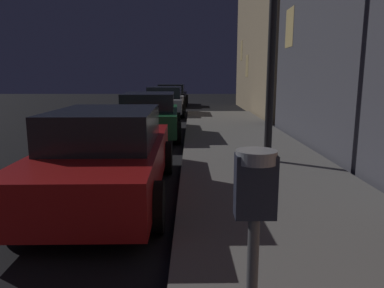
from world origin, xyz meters
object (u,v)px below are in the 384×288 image
Objects in this scene: car_red at (108,154)px; parking_meter at (255,224)px; car_green at (150,115)px; car_black at (172,95)px; car_silver at (166,101)px; street_lamp at (274,1)px.

parking_meter is at bearing -67.74° from car_red.
car_green is at bearing 99.44° from parking_meter.
car_green is 12.82m from car_black.
car_green is 6.66m from car_silver.
car_red is at bearing -90.02° from car_green.
car_black is at bearing 90.01° from car_green.
car_silver is (-1.66, 16.61, -0.54)m from parking_meter.
car_silver is at bearing 90.00° from car_red.
parking_meter is at bearing -80.56° from car_green.
car_red is 4.49m from street_lamp.
car_silver is (-0.00, 12.56, 0.01)m from car_red.
car_red is at bearing 112.26° from parking_meter.
street_lamp reaches higher than car_green.
street_lamp is (1.34, 5.99, 2.18)m from parking_meter.
car_green is 0.90× the size of street_lamp.
car_green is at bearing 89.98° from car_red.
car_green is at bearing -89.98° from car_silver.
street_lamp is at bearing -52.95° from car_green.
car_red and car_green have the same top height.
parking_meter is 0.34× the size of car_silver.
car_green is at bearing -89.99° from car_black.
car_silver is 0.88× the size of street_lamp.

